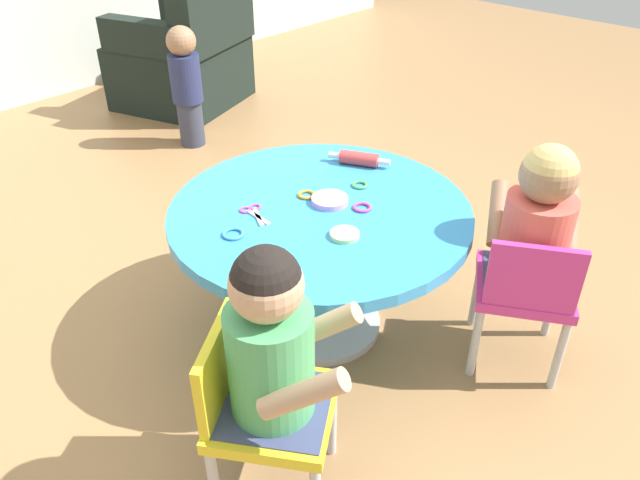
# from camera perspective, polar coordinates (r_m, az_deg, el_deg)

# --- Properties ---
(ground_plane) EXTENTS (10.00, 10.00, 0.00)m
(ground_plane) POSITION_cam_1_polar(r_m,az_deg,el_deg) (2.30, 0.00, -7.79)
(ground_plane) COLOR #9E7247
(craft_table) EXTENTS (0.99, 0.99, 0.50)m
(craft_table) POSITION_cam_1_polar(r_m,az_deg,el_deg) (2.06, 0.00, 0.48)
(craft_table) COLOR silver
(craft_table) RESTS_ON ground
(child_chair_left) EXTENTS (0.41, 0.41, 0.54)m
(child_chair_left) POSITION_cam_1_polar(r_m,az_deg,el_deg) (1.62, -5.54, -15.03)
(child_chair_left) COLOR #B7B7BC
(child_chair_left) RESTS_ON ground
(seated_child_left) EXTENTS (0.41, 0.44, 0.51)m
(seated_child_left) POSITION_cam_1_polar(r_m,az_deg,el_deg) (1.45, -4.48, -9.36)
(seated_child_left) COLOR #3F4772
(seated_child_left) RESTS_ON ground
(child_chair_right) EXTENTS (0.41, 0.41, 0.54)m
(child_chair_right) POSITION_cam_1_polar(r_m,az_deg,el_deg) (2.07, 18.38, -4.37)
(child_chair_right) COLOR #B7B7BC
(child_chair_right) RESTS_ON ground
(seated_child_right) EXTENTS (0.43, 0.41, 0.51)m
(seated_child_right) POSITION_cam_1_polar(r_m,az_deg,el_deg) (1.98, 19.47, 1.51)
(seated_child_right) COLOR #3F4772
(seated_child_right) RESTS_ON ground
(armchair_dark) EXTENTS (0.89, 0.90, 0.85)m
(armchair_dark) POSITION_cam_1_polar(r_m,az_deg,el_deg) (4.23, -12.30, 16.20)
(armchair_dark) COLOR black
(armchair_dark) RESTS_ON ground
(toddler_standing) EXTENTS (0.17, 0.17, 0.67)m
(toddler_standing) POSITION_cam_1_polar(r_m,az_deg,el_deg) (3.58, -12.25, 13.94)
(toddler_standing) COLOR #33384C
(toddler_standing) RESTS_ON ground
(rolling_pin) EXTENTS (0.12, 0.22, 0.05)m
(rolling_pin) POSITION_cam_1_polar(r_m,az_deg,el_deg) (2.27, 3.63, 7.52)
(rolling_pin) COLOR #D83F3F
(rolling_pin) RESTS_ON craft_table
(craft_scissors) EXTENTS (0.09, 0.14, 0.01)m
(craft_scissors) POSITION_cam_1_polar(r_m,az_deg,el_deg) (1.99, -6.15, 2.56)
(craft_scissors) COLOR silver
(craft_scissors) RESTS_ON craft_table
(playdough_blob_0) EXTENTS (0.09, 0.09, 0.01)m
(playdough_blob_0) POSITION_cam_1_polar(r_m,az_deg,el_deg) (1.86, 2.30, 0.51)
(playdough_blob_0) COLOR #B2E58C
(playdough_blob_0) RESTS_ON craft_table
(playdough_blob_1) EXTENTS (0.12, 0.12, 0.02)m
(playdough_blob_1) POSITION_cam_1_polar(r_m,az_deg,el_deg) (2.03, 0.82, 3.74)
(playdough_blob_1) COLOR #CC99E5
(playdough_blob_1) RESTS_ON craft_table
(cookie_cutter_0) EXTENTS (0.07, 0.07, 0.01)m
(cookie_cutter_0) POSITION_cam_1_polar(r_m,az_deg,el_deg) (1.88, -8.02, 0.56)
(cookie_cutter_0) COLOR #3F99D8
(cookie_cutter_0) RESTS_ON craft_table
(cookie_cutter_1) EXTENTS (0.06, 0.06, 0.01)m
(cookie_cutter_1) POSITION_cam_1_polar(r_m,az_deg,el_deg) (2.07, -1.26, 4.20)
(cookie_cutter_1) COLOR orange
(cookie_cutter_1) RESTS_ON craft_table
(cookie_cutter_2) EXTENTS (0.06, 0.06, 0.01)m
(cookie_cutter_2) POSITION_cam_1_polar(r_m,az_deg,el_deg) (2.14, 3.74, 5.09)
(cookie_cutter_2) COLOR #4CB259
(cookie_cutter_2) RESTS_ON craft_table
(cookie_cutter_3) EXTENTS (0.06, 0.06, 0.01)m
(cookie_cutter_3) POSITION_cam_1_polar(r_m,az_deg,el_deg) (2.00, 3.91, 3.03)
(cookie_cutter_3) COLOR #D83FA5
(cookie_cutter_3) RESTS_ON craft_table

